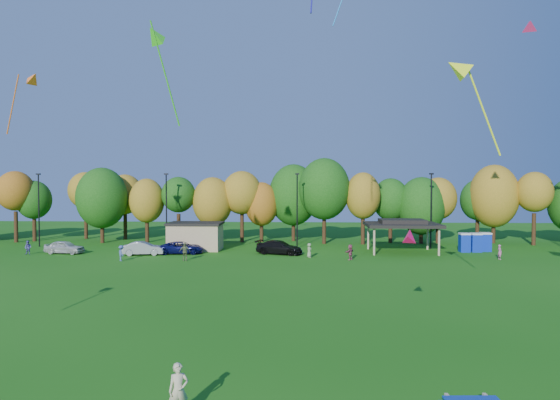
{
  "coord_description": "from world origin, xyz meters",
  "views": [
    {
      "loc": [
        2.7,
        -20.19,
        7.95
      ],
      "look_at": [
        1.49,
        6.0,
        7.03
      ],
      "focal_mm": 32.0,
      "sensor_mm": 36.0,
      "label": 1
    }
  ],
  "objects_px": {
    "kite_flyer": "(178,390)",
    "car_b": "(143,248)",
    "car_d": "(279,247)",
    "car_c": "(182,248)",
    "porta_potties": "(475,242)",
    "car_a": "(64,247)"
  },
  "relations": [
    {
      "from": "car_a",
      "to": "porta_potties",
      "type": "bearing_deg",
      "value": -80.11
    },
    {
      "from": "car_c",
      "to": "kite_flyer",
      "type": "bearing_deg",
      "value": -172.22
    },
    {
      "from": "car_a",
      "to": "car_c",
      "type": "xyz_separation_m",
      "value": [
        13.12,
        0.53,
        -0.05
      ]
    },
    {
      "from": "kite_flyer",
      "to": "car_d",
      "type": "relative_size",
      "value": 0.35
    },
    {
      "from": "car_c",
      "to": "car_d",
      "type": "bearing_deg",
      "value": -95.05
    },
    {
      "from": "kite_flyer",
      "to": "car_a",
      "type": "bearing_deg",
      "value": 99.95
    },
    {
      "from": "porta_potties",
      "to": "kite_flyer",
      "type": "height_order",
      "value": "porta_potties"
    },
    {
      "from": "car_b",
      "to": "car_d",
      "type": "distance_m",
      "value": 14.95
    },
    {
      "from": "kite_flyer",
      "to": "car_d",
      "type": "xyz_separation_m",
      "value": [
        1.58,
        38.58,
        -0.17
      ]
    },
    {
      "from": "porta_potties",
      "to": "kite_flyer",
      "type": "distance_m",
      "value": 47.98
    },
    {
      "from": "car_a",
      "to": "car_b",
      "type": "height_order",
      "value": "car_a"
    },
    {
      "from": "porta_potties",
      "to": "car_d",
      "type": "distance_m",
      "value": 22.61
    },
    {
      "from": "kite_flyer",
      "to": "car_c",
      "type": "bearing_deg",
      "value": 82.95
    },
    {
      "from": "car_a",
      "to": "car_d",
      "type": "height_order",
      "value": "car_d"
    },
    {
      "from": "kite_flyer",
      "to": "car_c",
      "type": "height_order",
      "value": "kite_flyer"
    },
    {
      "from": "car_b",
      "to": "car_c",
      "type": "height_order",
      "value": "car_b"
    },
    {
      "from": "kite_flyer",
      "to": "car_b",
      "type": "bearing_deg",
      "value": 88.98
    },
    {
      "from": "car_d",
      "to": "car_c",
      "type": "bearing_deg",
      "value": 107.89
    },
    {
      "from": "car_a",
      "to": "car_c",
      "type": "relative_size",
      "value": 0.88
    },
    {
      "from": "porta_potties",
      "to": "car_a",
      "type": "distance_m",
      "value": 46.59
    },
    {
      "from": "kite_flyer",
      "to": "car_d",
      "type": "distance_m",
      "value": 38.61
    },
    {
      "from": "porta_potties",
      "to": "car_b",
      "type": "height_order",
      "value": "porta_potties"
    }
  ]
}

